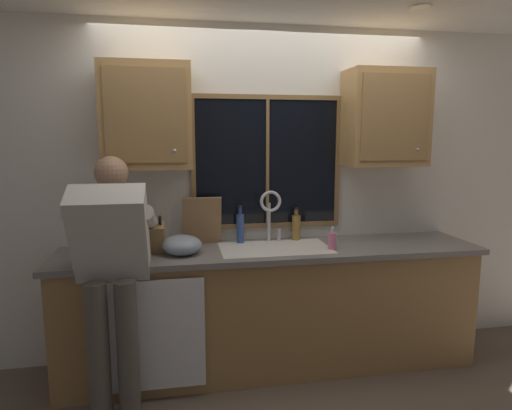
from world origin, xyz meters
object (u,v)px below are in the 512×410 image
object	(u,v)px
person_standing	(112,261)
bottle_green_glass	(296,227)
soap_dispenser	(332,240)
knife_block	(156,238)
mixing_bowl	(182,245)
cutting_board	(202,221)
bottle_tall_clear	(240,228)

from	to	relation	value
person_standing	bottle_green_glass	world-z (taller)	person_standing
soap_dispenser	knife_block	bearing A→B (deg)	175.13
bottle_green_glass	mixing_bowl	bearing A→B (deg)	-163.28
knife_block	soap_dispenser	world-z (taller)	knife_block
cutting_board	bottle_tall_clear	bearing A→B (deg)	-2.15
cutting_board	knife_block	bearing A→B (deg)	-147.80
knife_block	cutting_board	world-z (taller)	cutting_board
person_standing	mixing_bowl	xyz separation A→B (m)	(0.43, 0.29, 0.01)
knife_block	person_standing	bearing A→B (deg)	-125.97
knife_block	cutting_board	size ratio (longest dim) A/B	0.88
bottle_green_glass	bottle_tall_clear	xyz separation A→B (m)	(-0.44, -0.02, 0.01)
cutting_board	bottle_green_glass	size ratio (longest dim) A/B	1.44
knife_block	soap_dispenser	xyz separation A→B (m)	(1.24, -0.11, -0.04)
soap_dispenser	cutting_board	bearing A→B (deg)	160.83
knife_block	mixing_bowl	distance (m)	0.19
bottle_green_glass	cutting_board	bearing A→B (deg)	-179.47
person_standing	knife_block	distance (m)	0.43
person_standing	bottle_tall_clear	bearing A→B (deg)	31.97
cutting_board	bottle_green_glass	world-z (taller)	cutting_board
mixing_bowl	bottle_green_glass	distance (m)	0.93
bottle_tall_clear	bottle_green_glass	bearing A→B (deg)	2.26
knife_block	bottle_green_glass	xyz separation A→B (m)	(1.06, 0.22, -0.00)
person_standing	bottle_green_glass	bearing A→B (deg)	23.09
person_standing	knife_block	world-z (taller)	person_standing
cutting_board	person_standing	bearing A→B (deg)	-136.49
bottle_green_glass	bottle_tall_clear	world-z (taller)	bottle_tall_clear
bottle_green_glass	person_standing	bearing A→B (deg)	-156.91
soap_dispenser	bottle_tall_clear	xyz separation A→B (m)	(-0.62, 0.31, 0.05)
cutting_board	bottle_tall_clear	xyz separation A→B (m)	(0.29, -0.01, -0.06)
person_standing	knife_block	size ratio (longest dim) A/B	4.99
knife_block	bottle_green_glass	world-z (taller)	knife_block
cutting_board	soap_dispenser	bearing A→B (deg)	-19.17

